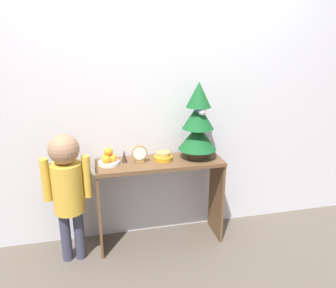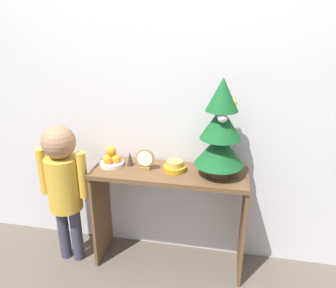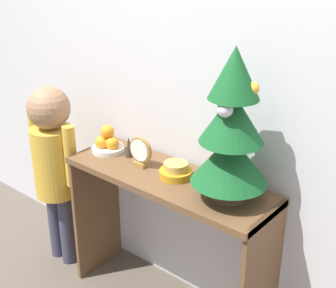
{
  "view_description": "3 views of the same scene",
  "coord_description": "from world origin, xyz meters",
  "px_view_note": "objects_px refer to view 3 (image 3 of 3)",
  "views": [
    {
      "loc": [
        -0.48,
        -2.21,
        1.65
      ],
      "look_at": [
        0.06,
        0.14,
        0.87
      ],
      "focal_mm": 35.0,
      "sensor_mm": 36.0,
      "label": 1
    },
    {
      "loc": [
        0.36,
        -1.71,
        1.65
      ],
      "look_at": [
        -0.01,
        0.17,
        0.91
      ],
      "focal_mm": 35.0,
      "sensor_mm": 36.0,
      "label": 2
    },
    {
      "loc": [
        1.18,
        -1.23,
        1.66
      ],
      "look_at": [
        -0.0,
        0.17,
        0.87
      ],
      "focal_mm": 50.0,
      "sensor_mm": 36.0,
      "label": 3
    }
  ],
  "objects_px": {
    "fruit_bowl": "(108,143)",
    "desk_clock": "(141,152)",
    "singing_bowl": "(176,171)",
    "mini_tree": "(231,131)",
    "child_figure": "(54,156)",
    "figurine": "(129,147)"
  },
  "relations": [
    {
      "from": "mini_tree",
      "to": "figurine",
      "type": "distance_m",
      "value": 0.63
    },
    {
      "from": "singing_bowl",
      "to": "figurine",
      "type": "distance_m",
      "value": 0.31
    },
    {
      "from": "mini_tree",
      "to": "figurine",
      "type": "relative_size",
      "value": 6.03
    },
    {
      "from": "singing_bowl",
      "to": "figurine",
      "type": "relative_size",
      "value": 1.43
    },
    {
      "from": "fruit_bowl",
      "to": "child_figure",
      "type": "xyz_separation_m",
      "value": [
        -0.31,
        -0.1,
        -0.13
      ]
    },
    {
      "from": "fruit_bowl",
      "to": "desk_clock",
      "type": "distance_m",
      "value": 0.24
    },
    {
      "from": "fruit_bowl",
      "to": "desk_clock",
      "type": "height_order",
      "value": "desk_clock"
    },
    {
      "from": "desk_clock",
      "to": "singing_bowl",
      "type": "bearing_deg",
      "value": 5.73
    },
    {
      "from": "mini_tree",
      "to": "fruit_bowl",
      "type": "bearing_deg",
      "value": 179.05
    },
    {
      "from": "mini_tree",
      "to": "singing_bowl",
      "type": "distance_m",
      "value": 0.38
    },
    {
      "from": "mini_tree",
      "to": "fruit_bowl",
      "type": "relative_size",
      "value": 3.82
    },
    {
      "from": "mini_tree",
      "to": "figurine",
      "type": "height_order",
      "value": "mini_tree"
    },
    {
      "from": "mini_tree",
      "to": "singing_bowl",
      "type": "bearing_deg",
      "value": 177.48
    },
    {
      "from": "fruit_bowl",
      "to": "singing_bowl",
      "type": "relative_size",
      "value": 1.11
    },
    {
      "from": "mini_tree",
      "to": "singing_bowl",
      "type": "xyz_separation_m",
      "value": [
        -0.28,
        0.01,
        -0.26
      ]
    },
    {
      "from": "singing_bowl",
      "to": "child_figure",
      "type": "height_order",
      "value": "child_figure"
    },
    {
      "from": "mini_tree",
      "to": "child_figure",
      "type": "xyz_separation_m",
      "value": [
        -1.02,
        -0.09,
        -0.37
      ]
    },
    {
      "from": "desk_clock",
      "to": "child_figure",
      "type": "relative_size",
      "value": 0.14
    },
    {
      "from": "singing_bowl",
      "to": "desk_clock",
      "type": "relative_size",
      "value": 1.03
    },
    {
      "from": "mini_tree",
      "to": "singing_bowl",
      "type": "relative_size",
      "value": 4.23
    },
    {
      "from": "mini_tree",
      "to": "child_figure",
      "type": "relative_size",
      "value": 0.61
    },
    {
      "from": "singing_bowl",
      "to": "child_figure",
      "type": "bearing_deg",
      "value": -171.91
    }
  ]
}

